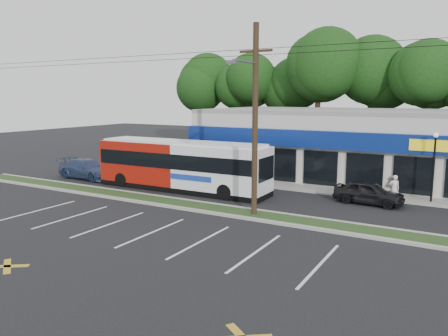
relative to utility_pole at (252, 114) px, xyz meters
name	(u,v)px	position (x,y,z in m)	size (l,w,h in m)	color
ground	(197,213)	(-2.83, -0.93, -5.41)	(120.00, 120.00, 0.00)	black
grass_strip	(207,208)	(-2.83, 0.07, -5.35)	(40.00, 1.60, 0.12)	#1F3515
curb_south	(198,211)	(-2.83, -0.78, -5.34)	(40.00, 0.25, 0.14)	#9E9E93
curb_north	(214,204)	(-2.83, 0.92, -5.34)	(40.00, 0.25, 0.14)	#9E9E93
sidewalk	(333,191)	(2.17, 8.07, -5.36)	(32.00, 2.20, 0.10)	#9E9E93
strip_mall	(365,143)	(2.67, 14.99, -2.76)	(25.00, 12.55, 5.30)	#BDB7AF
utility_pole	(252,114)	(0.00, 0.00, 0.00)	(50.00, 2.77, 10.00)	black
lamp_post	(434,159)	(8.17, 7.87, -2.74)	(0.30, 0.30, 4.25)	black
tree_line	(375,75)	(1.17, 25.07, 3.00)	(46.76, 6.76, 11.83)	black
metrobus	(182,164)	(-7.00, 3.57, -3.63)	(12.54, 2.82, 3.36)	#98150B
car_dark	(369,193)	(4.94, 5.83, -4.72)	(1.63, 4.06, 1.38)	black
car_silver	(130,168)	(-13.20, 5.34, -4.61)	(1.70, 4.86, 1.60)	#B8BBC0
car_blue	(87,169)	(-15.83, 3.37, -4.66)	(2.11, 5.19, 1.51)	navy
pedestrian_a	(394,189)	(6.17, 7.08, -4.58)	(0.61, 0.40, 1.67)	silver
pedestrian_b	(389,188)	(5.83, 7.39, -4.66)	(0.74, 0.57, 1.52)	beige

